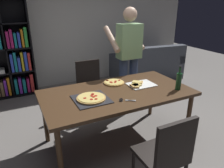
{
  "coord_description": "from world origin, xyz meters",
  "views": [
    {
      "loc": [
        -1.15,
        -2.18,
        1.81
      ],
      "look_at": [
        0.0,
        0.15,
        0.8
      ],
      "focal_mm": 33.73,
      "sensor_mm": 36.0,
      "label": 1
    }
  ],
  "objects": [
    {
      "name": "pizza_slices_on_towel",
      "position": [
        0.37,
        0.06,
        0.76
      ],
      "size": [
        0.37,
        0.29,
        0.03
      ],
      "color": "white",
      "rests_on": "dining_table"
    },
    {
      "name": "person_serving_pizza",
      "position": [
        0.61,
        0.77,
        1.0
      ],
      "size": [
        0.55,
        0.54,
        1.75
      ],
      "color": "#38476B",
      "rests_on": "ground_plane"
    },
    {
      "name": "back_wall",
      "position": [
        0.0,
        2.6,
        1.4
      ],
      "size": [
        6.4,
        0.1,
        2.8
      ],
      "primitive_type": "cube",
      "color": "silver",
      "rests_on": "ground_plane"
    },
    {
      "name": "wine_bottle",
      "position": [
        0.74,
        -0.29,
        0.87
      ],
      "size": [
        0.07,
        0.07,
        0.32
      ],
      "color": "#194723",
      "rests_on": "dining_table"
    },
    {
      "name": "dining_table",
      "position": [
        0.0,
        0.0,
        0.69
      ],
      "size": [
        1.9,
        1.0,
        0.75
      ],
      "color": "#4C331E",
      "rests_on": "ground_plane"
    },
    {
      "name": "ground_plane",
      "position": [
        0.0,
        0.0,
        0.0
      ],
      "size": [
        12.0,
        12.0,
        0.0
      ],
      "primitive_type": "plane",
      "color": "gray"
    },
    {
      "name": "chair_near_camera",
      "position": [
        -0.0,
        -0.99,
        0.51
      ],
      "size": [
        0.42,
        0.42,
        0.9
      ],
      "color": "black",
      "rests_on": "ground_plane"
    },
    {
      "name": "couch",
      "position": [
        1.89,
        1.99,
        0.3
      ],
      "size": [
        1.78,
        1.02,
        0.85
      ],
      "color": "#4C515B",
      "rests_on": "ground_plane"
    },
    {
      "name": "second_pizza_plain",
      "position": [
        0.09,
        0.28,
        0.76
      ],
      "size": [
        0.28,
        0.28,
        0.03
      ],
      "color": "tan",
      "rests_on": "dining_table"
    },
    {
      "name": "pepperoni_pizza_on_tray",
      "position": [
        -0.38,
        -0.08,
        0.77
      ],
      "size": [
        0.4,
        0.4,
        0.04
      ],
      "color": "#2D2D33",
      "rests_on": "dining_table"
    },
    {
      "name": "kitchen_scissors",
      "position": [
        -0.05,
        -0.27,
        0.76
      ],
      "size": [
        0.19,
        0.15,
        0.01
      ],
      "color": "silver",
      "rests_on": "dining_table"
    },
    {
      "name": "chair_far_side",
      "position": [
        0.0,
        0.99,
        0.51
      ],
      "size": [
        0.42,
        0.42,
        0.9
      ],
      "color": "black",
      "rests_on": "ground_plane"
    }
  ]
}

